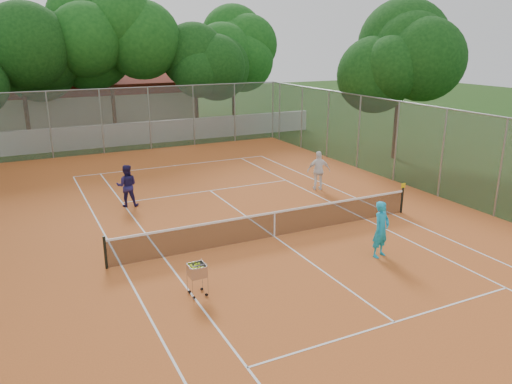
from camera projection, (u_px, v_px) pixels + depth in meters
name	position (u px, v px, depth m)	size (l,w,h in m)	color
ground	(274.00, 237.00, 18.06)	(120.00, 120.00, 0.00)	#17320D
court_pad	(274.00, 237.00, 18.06)	(18.00, 34.00, 0.02)	#BC5B24
court_lines	(274.00, 236.00, 18.06)	(10.98, 23.78, 0.01)	white
tennis_net	(274.00, 224.00, 17.91)	(11.88, 0.10, 0.98)	black
perimeter_fence	(275.00, 184.00, 17.48)	(18.00, 34.00, 4.00)	slate
boundary_wall	(143.00, 133.00, 34.14)	(26.00, 0.30, 1.50)	silver
clubhouse	(88.00, 98.00, 41.45)	(16.40, 9.00, 4.40)	beige
tropical_trees	(129.00, 67.00, 35.47)	(29.00, 19.00, 10.00)	black
player_near	(381.00, 229.00, 16.17)	(0.69, 0.45, 1.88)	#18A1CE
player_far_left	(127.00, 186.00, 21.13)	(0.88, 0.69, 1.81)	#211B53
player_far_right	(319.00, 171.00, 23.46)	(1.09, 0.45, 1.86)	white
ball_hopper	(197.00, 279.00, 13.77)	(0.49, 0.49, 1.01)	#A9A8AF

